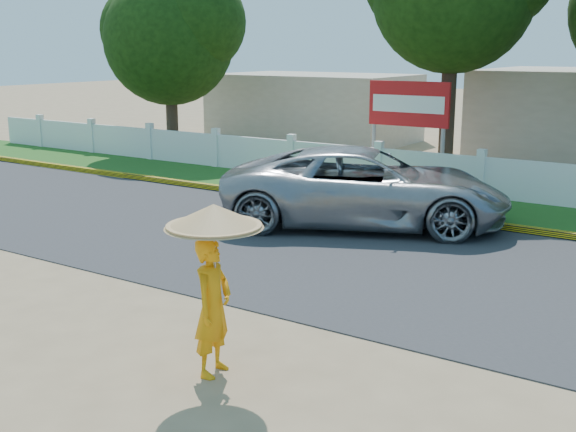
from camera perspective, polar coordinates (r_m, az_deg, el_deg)
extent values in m
plane|color=#9E8460|center=(10.32, -6.25, -9.18)|extent=(120.00, 120.00, 0.00)
cube|color=#38383A|center=(13.86, 5.75, -3.22)|extent=(60.00, 7.00, 0.02)
cube|color=#2D601E|center=(18.53, 13.41, 0.70)|extent=(60.00, 3.50, 0.03)
cube|color=yellow|center=(16.96, 11.41, -0.12)|extent=(40.00, 0.18, 0.16)
cube|color=silver|center=(19.77, 14.97, 2.96)|extent=(40.00, 0.10, 1.10)
cube|color=#B7AD99|center=(30.96, 2.07, 8.55)|extent=(8.00, 5.00, 2.80)
imported|color=#979A9F|center=(16.16, 6.13, 2.29)|extent=(6.93, 5.26, 1.75)
imported|color=orange|center=(8.82, -5.96, -7.17)|extent=(0.51, 0.69, 1.72)
cylinder|color=gray|center=(8.58, -5.81, -3.09)|extent=(0.02, 0.02, 1.11)
cone|color=tan|center=(8.46, -5.88, 0.01)|extent=(1.18, 1.18, 0.28)
cylinder|color=gray|center=(22.14, 6.78, 5.56)|extent=(0.12, 0.12, 2.00)
cylinder|color=gray|center=(21.24, 12.09, 5.04)|extent=(0.12, 0.12, 2.00)
cube|color=red|center=(21.53, 9.51, 8.74)|extent=(2.50, 0.12, 1.30)
cube|color=silver|center=(21.47, 9.45, 8.73)|extent=(2.25, 0.02, 0.49)
cylinder|color=#473828|center=(21.89, 12.49, 8.14)|extent=(0.44, 0.44, 4.19)
cylinder|color=#473828|center=(27.62, -9.15, 7.90)|extent=(0.44, 0.44, 2.87)
sphere|color=#1C400E|center=(27.51, -9.36, 13.60)|extent=(4.78, 4.78, 4.78)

